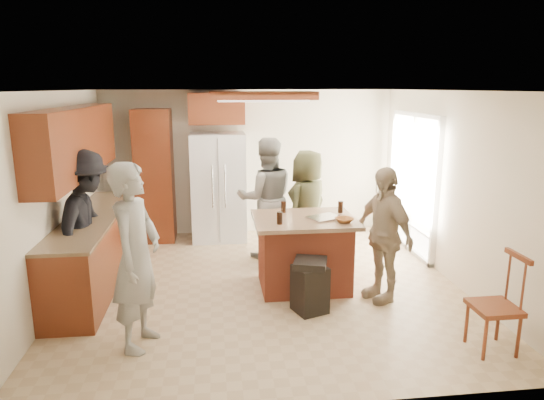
{
  "coord_description": "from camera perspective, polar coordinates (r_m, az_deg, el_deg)",
  "views": [
    {
      "loc": [
        -0.61,
        -5.91,
        2.54
      ],
      "look_at": [
        0.1,
        0.01,
        1.15
      ],
      "focal_mm": 32.0,
      "sensor_mm": 36.0,
      "label": 1
    }
  ],
  "objects": [
    {
      "name": "room_shell",
      "position": [
        9.2,
        26.1,
        1.31
      ],
      "size": [
        8.0,
        5.2,
        5.0
      ],
      "color": "tan",
      "rests_on": "ground"
    },
    {
      "name": "person_front_left",
      "position": [
        4.91,
        -15.68,
        -6.48
      ],
      "size": [
        0.66,
        0.79,
        1.87
      ],
      "primitive_type": "imported",
      "rotation": [
        0.0,
        0.0,
        1.31
      ],
      "color": "gray",
      "rests_on": "ground"
    },
    {
      "name": "person_behind_left",
      "position": [
        7.26,
        -0.65,
        0.19
      ],
      "size": [
        0.91,
        0.58,
        1.83
      ],
      "primitive_type": "imported",
      "rotation": [
        0.0,
        0.0,
        3.18
      ],
      "color": "gray",
      "rests_on": "ground"
    },
    {
      "name": "person_behind_right",
      "position": [
        7.12,
        4.2,
        -0.78
      ],
      "size": [
        0.95,
        0.95,
        1.66
      ],
      "primitive_type": "imported",
      "rotation": [
        0.0,
        0.0,
        3.91
      ],
      "color": "#3A3B22",
      "rests_on": "ground"
    },
    {
      "name": "person_side_right",
      "position": [
        5.96,
        12.95,
        -3.97
      ],
      "size": [
        0.78,
        1.07,
        1.64
      ],
      "primitive_type": "imported",
      "rotation": [
        0.0,
        0.0,
        -1.23
      ],
      "color": "tan",
      "rests_on": "ground"
    },
    {
      "name": "person_counter",
      "position": [
        6.26,
        -20.89,
        -2.82
      ],
      "size": [
        0.67,
        1.23,
        1.83
      ],
      "primitive_type": "imported",
      "rotation": [
        0.0,
        0.0,
        1.46
      ],
      "color": "black",
      "rests_on": "ground"
    },
    {
      "name": "left_cabinetry",
      "position": [
        6.71,
        -20.76,
        -1.4
      ],
      "size": [
        0.64,
        3.0,
        2.3
      ],
      "color": "maroon",
      "rests_on": "ground"
    },
    {
      "name": "back_wall_units",
      "position": [
        8.22,
        -11.88,
        4.75
      ],
      "size": [
        1.8,
        0.6,
        2.45
      ],
      "color": "maroon",
      "rests_on": "ground"
    },
    {
      "name": "refrigerator",
      "position": [
        8.19,
        -6.31,
        1.52
      ],
      "size": [
        0.9,
        0.76,
        1.8
      ],
      "color": "white",
      "rests_on": "ground"
    },
    {
      "name": "kitchen_island",
      "position": [
        6.27,
        3.76,
        -6.13
      ],
      "size": [
        1.28,
        1.03,
        0.93
      ],
      "color": "#A8442B",
      "rests_on": "ground"
    },
    {
      "name": "island_items",
      "position": [
        6.1,
        6.15,
        -1.89
      ],
      "size": [
        0.97,
        0.73,
        0.15
      ],
      "color": "silver",
      "rests_on": "kitchen_island"
    },
    {
      "name": "trash_bin",
      "position": [
        5.67,
        4.49,
        -9.99
      ],
      "size": [
        0.45,
        0.45,
        0.63
      ],
      "color": "black",
      "rests_on": "ground"
    },
    {
      "name": "spindle_chair",
      "position": [
        5.3,
        24.89,
        -11.37
      ],
      "size": [
        0.42,
        0.42,
        0.99
      ],
      "color": "maroon",
      "rests_on": "ground"
    }
  ]
}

